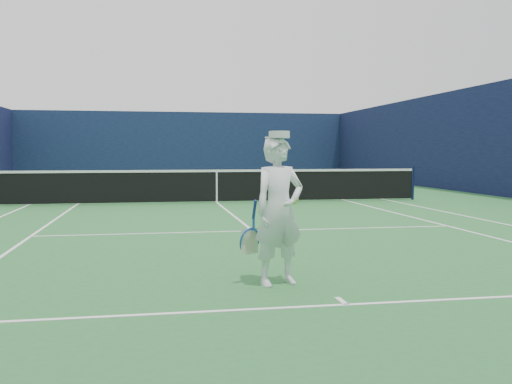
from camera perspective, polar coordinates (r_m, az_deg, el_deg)
The scene contains 5 objects.
ground at distance 17.44m, azimuth -3.94°, elevation -1.06°, with size 80.00×80.00×0.00m, color #286930.
court_markings at distance 17.44m, azimuth -3.94°, elevation -1.05°, with size 11.03×23.83×0.01m.
windscreen_fence at distance 17.38m, azimuth -3.98°, elevation 5.52°, with size 20.12×36.12×4.00m.
tennis_net at distance 17.40m, azimuth -3.95°, elevation 0.76°, with size 12.88×0.09×1.07m.
tennis_player at distance 6.59m, azimuth 2.30°, elevation -1.84°, with size 0.85×0.59×1.78m.
Camera 1 is at (-1.90, -17.27, 1.54)m, focal length 40.00 mm.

